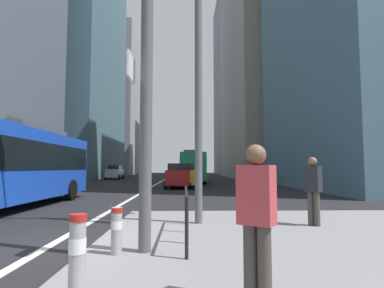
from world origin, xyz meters
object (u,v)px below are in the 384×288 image
(car_oncoming_mid, at_px, (115,172))
(bollard_left, at_px, (77,251))
(city_bus_red_receding, at_px, (191,166))
(traffic_signal_gantry, at_px, (17,26))
(car_receding_far, at_px, (184,175))
(bollard_right, at_px, (117,228))
(city_bus_blue_oncoming, at_px, (3,162))
(pedestrian_waiting, at_px, (257,214))
(car_receding_near, at_px, (178,176))
(pedestrian_walking, at_px, (313,187))
(street_lamp_post, at_px, (198,34))
(city_bus_red_distant, at_px, (188,167))

(car_oncoming_mid, distance_m, bollard_left, 41.66)
(city_bus_red_receding, xyz_separation_m, traffic_signal_gantry, (-3.78, -29.24, 2.31))
(car_receding_far, relative_size, bollard_left, 4.84)
(car_receding_far, height_order, bollard_right, car_receding_far)
(city_bus_blue_oncoming, bearing_deg, car_oncoming_mid, 95.25)
(city_bus_blue_oncoming, height_order, traffic_signal_gantry, traffic_signal_gantry)
(city_bus_blue_oncoming, distance_m, pedestrian_waiting, 11.48)
(car_receding_near, distance_m, bollard_left, 21.14)
(city_bus_blue_oncoming, height_order, bollard_right, city_bus_blue_oncoming)
(city_bus_blue_oncoming, distance_m, car_receding_near, 14.29)
(car_oncoming_mid, distance_m, pedestrian_walking, 38.77)
(car_oncoming_mid, bearing_deg, bollard_right, -77.41)
(city_bus_red_receding, relative_size, pedestrian_walking, 6.78)
(car_receding_near, relative_size, pedestrian_waiting, 2.53)
(city_bus_blue_oncoming, xyz_separation_m, pedestrian_waiting, (7.65, -8.53, -0.74))
(street_lamp_post, height_order, bollard_right, street_lamp_post)
(city_bus_blue_oncoming, height_order, city_bus_red_distant, same)
(traffic_signal_gantry, bearing_deg, city_bus_red_receding, 82.64)
(car_receding_far, xyz_separation_m, traffic_signal_gantry, (-3.00, -19.71, 3.16))
(bollard_right, height_order, pedestrian_waiting, pedestrian_waiting)
(bollard_left, xyz_separation_m, bollard_right, (0.06, 1.78, -0.08))
(traffic_signal_gantry, bearing_deg, car_oncoming_mid, 99.96)
(city_bus_red_receding, bearing_deg, car_receding_far, -94.67)
(traffic_signal_gantry, xyz_separation_m, pedestrian_waiting, (3.81, -2.10, -3.05))
(car_receding_near, relative_size, bollard_right, 5.56)
(car_receding_far, bearing_deg, bollard_right, -93.22)
(car_receding_far, height_order, bollard_left, car_receding_far)
(city_bus_red_distant, bearing_deg, car_receding_near, -92.25)
(traffic_signal_gantry, bearing_deg, bollard_right, -4.15)
(city_bus_blue_oncoming, relative_size, traffic_signal_gantry, 1.72)
(traffic_signal_gantry, bearing_deg, car_receding_near, 82.58)
(city_bus_red_distant, xyz_separation_m, pedestrian_walking, (2.58, -47.59, -0.72))
(city_bus_red_receding, xyz_separation_m, bollard_right, (-1.90, -29.37, -1.25))
(city_bus_blue_oncoming, xyz_separation_m, bollard_left, (5.67, -8.34, -1.17))
(traffic_signal_gantry, xyz_separation_m, bollard_right, (1.88, -0.14, -3.57))
(bollard_left, relative_size, bollard_right, 1.19)
(car_receding_near, relative_size, pedestrian_walking, 2.50)
(city_bus_red_distant, bearing_deg, city_bus_red_receding, -89.82)
(street_lamp_post, height_order, bollard_left, street_lamp_post)
(bollard_left, bearing_deg, traffic_signal_gantry, 133.64)
(city_bus_red_receding, distance_m, bollard_left, 31.23)
(bollard_left, relative_size, pedestrian_waiting, 0.54)
(street_lamp_post, relative_size, bollard_right, 10.31)
(city_bus_red_distant, height_order, bollard_right, city_bus_red_distant)
(car_receding_far, bearing_deg, city_bus_red_distant, 88.65)
(car_receding_far, bearing_deg, bollard_left, -93.11)
(car_oncoming_mid, bearing_deg, city_bus_red_distant, 46.52)
(city_bus_red_distant, distance_m, traffic_signal_gantry, 50.14)
(bollard_right, bearing_deg, city_bus_red_distant, 87.91)
(bollard_right, relative_size, pedestrian_walking, 0.45)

